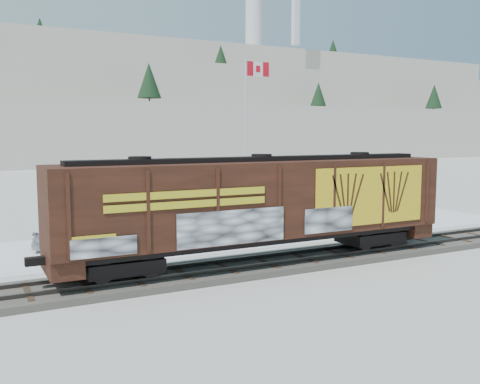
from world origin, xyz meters
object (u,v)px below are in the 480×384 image
car_white (263,219)px  flagpole (247,161)px  hopper_railcar (262,202)px  car_dark (291,215)px  car_silver (71,237)px

car_white → flagpole: bearing=-36.2°
hopper_railcar → flagpole: (5.92, 12.35, 1.12)m
hopper_railcar → car_dark: size_ratio=3.42×
car_silver → car_dark: bearing=-79.0°
flagpole → hopper_railcar: bearing=-115.6°
car_silver → hopper_railcar: bearing=-128.8°
flagpole → car_silver: bearing=-160.5°
car_silver → car_white: car_white is taller
hopper_railcar → car_dark: hopper_railcar is taller
flagpole → car_silver: flagpole is taller
car_white → car_silver: bearing=70.6°
flagpole → car_dark: (0.90, -4.24, -3.30)m
car_silver → car_white: size_ratio=0.90×
car_silver → car_dark: size_ratio=0.72×
hopper_railcar → car_white: size_ratio=4.29×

